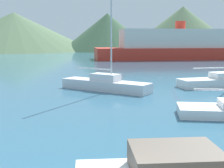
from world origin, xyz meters
TOP-DOWN VIEW (x-y plane):
  - sailboat_outer at (0.36, 18.79)m, footprint 7.24×5.53m
  - ferry_distant at (14.84, 57.83)m, footprint 34.87×12.29m
  - hill_central at (-32.79, 104.77)m, footprint 55.38×55.38m
  - hill_east at (-0.21, 102.16)m, footprint 32.19×32.19m
  - hill_far_east at (22.76, 90.38)m, footprint 36.11×36.11m

SIDE VIEW (x-z plane):
  - sailboat_outer at x=0.36m, z-range -4.86..5.94m
  - ferry_distant at x=14.84m, z-range -1.16..6.41m
  - hill_east at x=-0.21m, z-range 0.00..12.68m
  - hill_central at x=-32.79m, z-range 0.00..13.16m
  - hill_far_east at x=22.76m, z-range 0.00..13.79m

